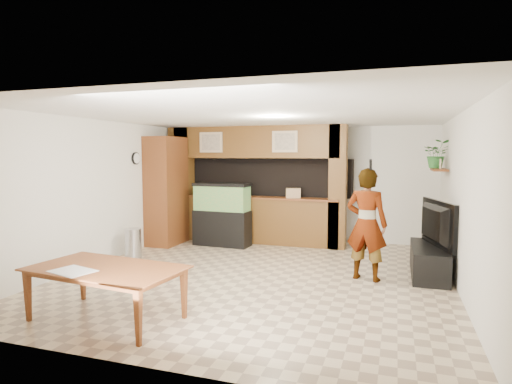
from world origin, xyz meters
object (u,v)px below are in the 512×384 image
(aquarium, at_px, (222,215))
(television, at_px, (430,224))
(person, at_px, (367,224))
(pantry_cabinet, at_px, (166,191))
(dining_table, at_px, (104,294))

(aquarium, relative_size, television, 1.05)
(television, distance_m, person, 1.11)
(pantry_cabinet, distance_m, television, 5.44)
(dining_table, bearing_deg, television, 46.63)
(television, xyz_separation_m, dining_table, (-3.80, -3.25, -0.54))
(pantry_cabinet, bearing_deg, television, -9.60)
(pantry_cabinet, height_order, dining_table, pantry_cabinet)
(person, bearing_deg, television, -137.99)
(dining_table, bearing_deg, person, 49.84)
(television, relative_size, person, 0.73)
(television, bearing_deg, dining_table, 114.26)
(pantry_cabinet, height_order, aquarium, pantry_cabinet)
(television, bearing_deg, aquarium, 58.46)
(pantry_cabinet, bearing_deg, dining_table, -69.54)
(aquarium, xyz_separation_m, person, (3.15, -1.66, 0.22))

